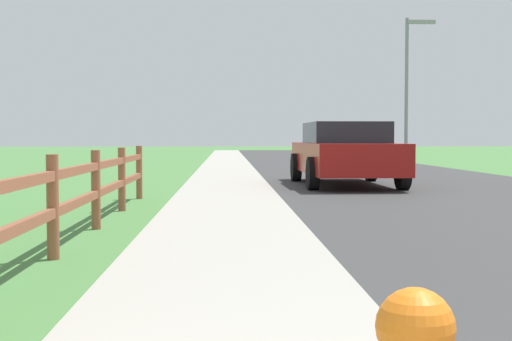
{
  "coord_description": "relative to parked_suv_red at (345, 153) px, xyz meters",
  "views": [
    {
      "loc": [
        -0.99,
        -0.58,
        1.11
      ],
      "look_at": [
        -0.65,
        7.73,
        0.72
      ],
      "focal_mm": 49.96,
      "sensor_mm": 36.0,
      "label": 1
    }
  ],
  "objects": [
    {
      "name": "road_asphalt",
      "position": [
        1.76,
        11.26,
        -0.74
      ],
      "size": [
        7.0,
        66.0,
        0.01
      ],
      "primitive_type": "cube",
      "color": "#383838",
      "rests_on": "ground"
    },
    {
      "name": "ground_plane",
      "position": [
        -1.74,
        9.26,
        -0.75
      ],
      "size": [
        120.0,
        120.0,
        0.0
      ],
      "primitive_type": "plane",
      "color": "#4A7F3F"
    },
    {
      "name": "curb_concrete",
      "position": [
        -4.74,
        11.26,
        -0.74
      ],
      "size": [
        6.0,
        66.0,
        0.01
      ],
      "primitive_type": "cube",
      "color": "#AAA599",
      "rests_on": "ground"
    },
    {
      "name": "grass_verge",
      "position": [
        -6.24,
        11.26,
        -0.74
      ],
      "size": [
        5.0,
        66.0,
        0.0
      ],
      "primitive_type": "cube",
      "color": "#4A7F3F",
      "rests_on": "ground"
    },
    {
      "name": "street_lamp",
      "position": [
        4.42,
        11.3,
        2.71
      ],
      "size": [
        1.17,
        0.2,
        5.74
      ],
      "color": "gray",
      "rests_on": "ground"
    },
    {
      "name": "rail_fence",
      "position": [
        -4.29,
        -9.89,
        -0.19
      ],
      "size": [
        0.11,
        12.76,
        0.96
      ],
      "color": "brown",
      "rests_on": "ground"
    },
    {
      "name": "parked_suv_red",
      "position": [
        0.0,
        0.0,
        0.0
      ],
      "size": [
        2.2,
        4.97,
        1.45
      ],
      "color": "maroon",
      "rests_on": "ground"
    }
  ]
}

